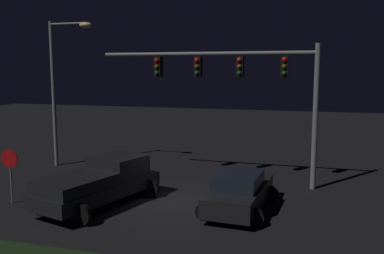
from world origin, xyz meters
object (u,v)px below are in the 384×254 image
Objects in this scene: stop_sign at (10,165)px; pickup_truck at (101,180)px; car_sedan at (239,192)px; traffic_signal_gantry at (241,77)px; street_lamp_left at (61,76)px.

pickup_truck is at bearing 14.05° from stop_sign.
car_sedan is at bearing -65.62° from pickup_truck.
car_sedan is 5.81m from traffic_signal_gantry.
street_lamp_left reaches higher than car_sedan.
traffic_signal_gantry is at bearing 33.83° from stop_sign.
car_sedan is 0.44× the size of traffic_signal_gantry.
traffic_signal_gantry is at bearing -29.44° from pickup_truck.
car_sedan is 0.57× the size of street_lamp_left.
pickup_truck is 5.47m from car_sedan.
traffic_signal_gantry is (4.72, 4.67, 4.03)m from pickup_truck.
pickup_truck is 2.57× the size of stop_sign.
street_lamp_left is (-5.32, 5.53, 4.02)m from pickup_truck.
traffic_signal_gantry reaches higher than car_sedan.
stop_sign reaches higher than car_sedan.
street_lamp_left is at bearing 70.19° from car_sedan.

